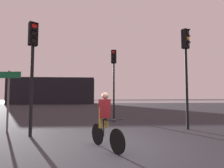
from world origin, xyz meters
The scene contains 8 objects.
ground_plane centered at (0.00, 0.00, 0.00)m, with size 120.00×120.00×0.00m, color #28282D.
water_strip centered at (0.00, 37.15, 0.00)m, with size 80.00×16.00×0.01m, color slate.
distant_building centered at (-8.53, 27.15, 2.32)m, with size 14.77×4.00×4.64m, color black.
traffic_light_near_right centered at (3.74, 2.46, 3.19)m, with size 0.40×0.42×4.61m.
traffic_light_near_left centered at (-2.83, 1.62, 3.03)m, with size 0.40×0.42×4.36m.
traffic_light_center centered at (0.73, 6.43, 3.19)m, with size 0.38×0.40×4.61m.
direction_sign_post centered at (-4.15, 2.57, 1.70)m, with size 1.10×0.17×2.60m.
cyclist centered at (-0.09, -0.09, 0.82)m, with size 0.89×1.50×1.62m.
Camera 1 is at (-0.29, -5.23, 1.53)m, focal length 28.00 mm.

